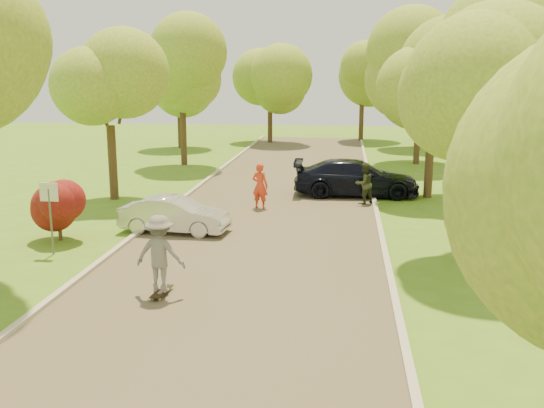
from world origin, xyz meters
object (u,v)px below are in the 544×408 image
at_px(dark_sedan, 356,178).
at_px(skateboarder, 160,254).
at_px(silver_sedan, 175,215).
at_px(person_olive, 364,184).
at_px(person_striped, 260,186).
at_px(street_sign, 50,203).
at_px(longboard, 162,292).

relative_size(dark_sedan, skateboarder, 2.89).
bearing_deg(silver_sedan, person_olive, -44.68).
bearing_deg(person_striped, dark_sedan, -123.84).
xyz_separation_m(silver_sedan, dark_sedan, (6.18, 7.07, 0.19)).
xyz_separation_m(street_sign, longboard, (4.24, -2.95, -1.46)).
relative_size(skateboarder, person_striped, 1.03).
xyz_separation_m(silver_sedan, longboard, (1.31, -5.87, -0.50)).
bearing_deg(silver_sedan, skateboarder, -161.64).
relative_size(silver_sedan, skateboarder, 1.95).
height_order(street_sign, longboard, street_sign).
relative_size(silver_sedan, person_olive, 2.15).
xyz_separation_m(longboard, person_striped, (1.04, 9.87, 0.81)).
xyz_separation_m(dark_sedan, person_striped, (-3.83, -3.08, 0.12)).
distance_m(silver_sedan, skateboarder, 6.03).
bearing_deg(skateboarder, silver_sedan, -73.27).
bearing_deg(person_olive, longboard, 29.00).
bearing_deg(person_striped, silver_sedan, 76.93).
bearing_deg(street_sign, skateboarder, -34.86).
bearing_deg(person_olive, dark_sedan, -116.36).
height_order(dark_sedan, longboard, dark_sedan).
distance_m(dark_sedan, longboard, 13.84).
height_order(silver_sedan, person_olive, person_olive).
height_order(dark_sedan, person_striped, person_striped).
bearing_deg(silver_sedan, longboard, -161.64).
xyz_separation_m(street_sign, silver_sedan, (2.92, 2.92, -0.96)).
relative_size(longboard, skateboarder, 0.52).
height_order(skateboarder, person_olive, skateboarder).
bearing_deg(skateboarder, street_sign, -30.75).
distance_m(skateboarder, person_striped, 9.92).
bearing_deg(longboard, person_striped, -91.89).
height_order(silver_sedan, skateboarder, skateboarder).
bearing_deg(skateboarder, dark_sedan, -106.49).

